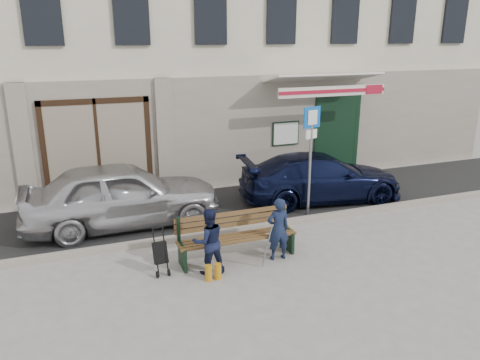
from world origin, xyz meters
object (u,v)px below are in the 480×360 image
car_navy (321,177)px  parking_sign (311,144)px  man (278,229)px  stroller (160,254)px  car_silver (122,194)px  bench (235,237)px  woman (208,241)px

car_navy → parking_sign: parking_sign is taller
man → stroller: man is taller
car_silver → bench: (1.86, -2.54, -0.31)m
car_navy → woman: bearing=132.8°
bench → stroller: (-1.50, -0.07, -0.07)m
parking_sign → man: size_ratio=2.11×
man → woman: size_ratio=1.00×
bench → man: man is taller
car_silver → parking_sign: (4.39, -0.93, 1.05)m
car_silver → car_navy: car_silver is taller
car_silver → car_navy: 5.25m
car_navy → woman: 4.97m
car_silver → parking_sign: size_ratio=1.66×
woman → stroller: size_ratio=1.45×
bench → man: (0.80, -0.31, 0.18)m
parking_sign → car_silver: bearing=154.2°
car_silver → stroller: bearing=-172.9°
bench → parking_sign: bearing=32.5°
stroller → parking_sign: bearing=17.3°
car_silver → woman: bearing=-158.1°
car_silver → bench: car_silver is taller
car_silver → man: car_silver is taller
car_navy → bench: (-3.39, -2.51, -0.18)m
parking_sign → stroller: (-4.04, -1.69, -1.43)m
bench → stroller: bearing=-177.2°
car_navy → bench: car_navy is taller
car_silver → stroller: car_silver is taller
woman → parking_sign: bearing=-149.9°
car_silver → bench: bearing=-144.4°
parking_sign → bench: bearing=-161.4°
car_navy → parking_sign: size_ratio=1.63×
car_navy → man: man is taller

